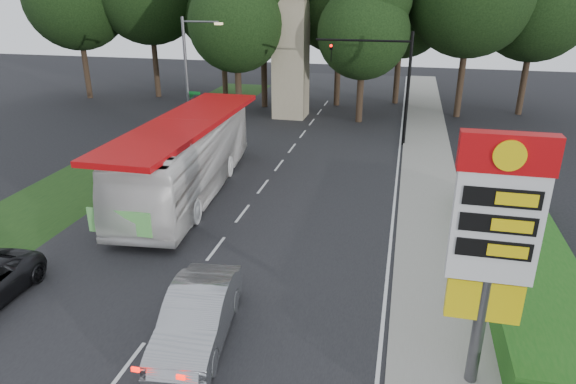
% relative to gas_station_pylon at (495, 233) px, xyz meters
% --- Properties ---
extents(ground, '(120.00, 120.00, 0.00)m').
position_rel_gas_station_pylon_xyz_m(ground, '(-9.20, -1.99, -4.45)').
color(ground, black).
rests_on(ground, ground).
extents(road_surface, '(14.00, 80.00, 0.02)m').
position_rel_gas_station_pylon_xyz_m(road_surface, '(-9.20, 10.01, -4.44)').
color(road_surface, black).
rests_on(road_surface, ground).
extents(sidewalk_right, '(3.00, 80.00, 0.12)m').
position_rel_gas_station_pylon_xyz_m(sidewalk_right, '(-0.70, 10.01, -4.39)').
color(sidewalk_right, gray).
rests_on(sidewalk_right, ground).
extents(grass_verge_left, '(5.00, 50.00, 0.02)m').
position_rel_gas_station_pylon_xyz_m(grass_verge_left, '(-18.70, 16.01, -4.44)').
color(grass_verge_left, '#193814').
rests_on(grass_verge_left, ground).
extents(hedge, '(3.00, 14.00, 1.20)m').
position_rel_gas_station_pylon_xyz_m(hedge, '(2.30, 6.01, -3.85)').
color(hedge, '#1C5516').
rests_on(hedge, ground).
extents(gas_station_pylon, '(2.10, 0.45, 6.85)m').
position_rel_gas_station_pylon_xyz_m(gas_station_pylon, '(0.00, 0.00, 0.00)').
color(gas_station_pylon, '#59595E').
rests_on(gas_station_pylon, ground).
extents(traffic_signal_mast, '(6.10, 0.35, 7.20)m').
position_rel_gas_station_pylon_xyz_m(traffic_signal_mast, '(-3.52, 22.00, 0.22)').
color(traffic_signal_mast, black).
rests_on(traffic_signal_mast, ground).
extents(streetlight_signs, '(2.75, 0.98, 8.00)m').
position_rel_gas_station_pylon_xyz_m(streetlight_signs, '(-16.19, 20.01, -0.01)').
color(streetlight_signs, '#59595E').
rests_on(streetlight_signs, ground).
extents(monument, '(3.00, 3.00, 10.05)m').
position_rel_gas_station_pylon_xyz_m(monument, '(-11.20, 28.01, 0.66)').
color(monument, tan).
rests_on(monument, ground).
extents(tree_monument_left, '(7.28, 7.28, 14.30)m').
position_rel_gas_station_pylon_xyz_m(tree_monument_left, '(-15.20, 27.01, 4.23)').
color(tree_monument_left, '#2D2116').
rests_on(tree_monument_left, ground).
extents(tree_monument_right, '(6.72, 6.72, 13.20)m').
position_rel_gas_station_pylon_xyz_m(tree_monument_right, '(-5.70, 27.51, 3.56)').
color(tree_monument_right, '#2D2116').
rests_on(tree_monument_right, ground).
extents(transit_bus, '(4.38, 13.67, 3.74)m').
position_rel_gas_station_pylon_xyz_m(transit_bus, '(-12.63, 10.94, -2.58)').
color(transit_bus, white).
rests_on(transit_bus, ground).
extents(sedan_silver, '(2.35, 5.15, 1.64)m').
position_rel_gas_station_pylon_xyz_m(sedan_silver, '(-7.70, 0.07, -3.63)').
color(sedan_silver, '#94969B').
rests_on(sedan_silver, ground).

